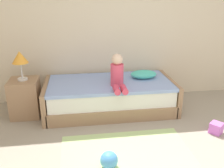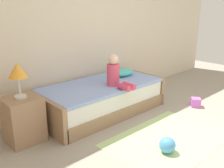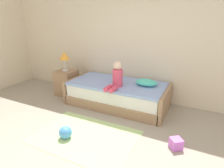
# 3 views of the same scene
# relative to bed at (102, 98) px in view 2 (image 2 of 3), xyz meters

# --- Properties ---
(wall_rear) EXTENTS (7.20, 0.10, 2.90)m
(wall_rear) POSITION_rel_bed_xyz_m (0.39, 0.60, 1.20)
(wall_rear) COLOR beige
(wall_rear) RESTS_ON ground
(bed) EXTENTS (2.11, 1.00, 0.50)m
(bed) POSITION_rel_bed_xyz_m (0.00, 0.00, 0.00)
(bed) COLOR #997556
(bed) RESTS_ON ground
(nightstand) EXTENTS (0.44, 0.44, 0.60)m
(nightstand) POSITION_rel_bed_xyz_m (-1.35, -0.01, 0.05)
(nightstand) COLOR #997556
(nightstand) RESTS_ON ground
(table_lamp) EXTENTS (0.24, 0.24, 0.45)m
(table_lamp) POSITION_rel_bed_xyz_m (-1.35, -0.01, 0.69)
(table_lamp) COLOR silver
(table_lamp) RESTS_ON nightstand
(child_figure) EXTENTS (0.20, 0.51, 0.50)m
(child_figure) POSITION_rel_bed_xyz_m (0.09, -0.23, 0.46)
(child_figure) COLOR #E04C6B
(child_figure) RESTS_ON bed
(pillow) EXTENTS (0.44, 0.30, 0.13)m
(pillow) POSITION_rel_bed_xyz_m (0.59, 0.10, 0.32)
(pillow) COLOR #4CCCBC
(pillow) RESTS_ON bed
(toy_ball) EXTENTS (0.20, 0.20, 0.20)m
(toy_ball) POSITION_rel_bed_xyz_m (-0.21, -1.46, -0.14)
(toy_ball) COLOR #4C99E5
(toy_ball) RESTS_ON ground
(area_rug) EXTENTS (1.60, 1.10, 0.01)m
(area_rug) POSITION_rel_bed_xyz_m (0.04, -1.30, -0.24)
(area_rug) COLOR #B2D189
(area_rug) RESTS_ON ground
(toy_block) EXTENTS (0.22, 0.22, 0.15)m
(toy_block) POSITION_rel_bed_xyz_m (1.38, -0.95, -0.17)
(toy_block) COLOR #CC66D8
(toy_block) RESTS_ON ground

